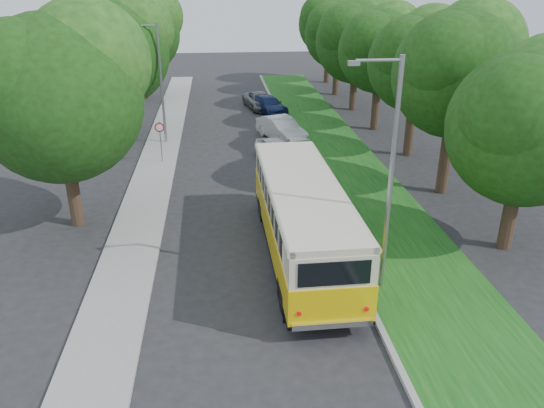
{
  "coord_description": "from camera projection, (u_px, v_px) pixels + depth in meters",
  "views": [
    {
      "loc": [
        -1.14,
        -17.94,
        10.14
      ],
      "look_at": [
        0.91,
        1.89,
        1.5
      ],
      "focal_mm": 35.0,
      "sensor_mm": 36.0,
      "label": 1
    }
  ],
  "objects": [
    {
      "name": "car_grey",
      "position": [
        261.0,
        101.0,
        43.47
      ],
      "size": [
        2.98,
        4.95,
        1.29
      ],
      "primitive_type": "imported",
      "rotation": [
        0.0,
        0.0,
        0.19
      ],
      "color": "slate",
      "rests_on": "ground"
    },
    {
      "name": "warning_sign",
      "position": [
        160.0,
        135.0,
        30.34
      ],
      "size": [
        0.56,
        0.1,
        2.5
      ],
      "color": "gray",
      "rests_on": "ground"
    },
    {
      "name": "sidewalk",
      "position": [
        143.0,
        211.0,
        24.6
      ],
      "size": [
        2.2,
        70.0,
        0.12
      ],
      "primitive_type": "cube",
      "color": "gray",
      "rests_on": "ground"
    },
    {
      "name": "ground",
      "position": [
        254.0,
        260.0,
        20.51
      ],
      "size": [
        120.0,
        120.0,
        0.0
      ],
      "primitive_type": "plane",
      "color": "#252527",
      "rests_on": "ground"
    },
    {
      "name": "car_silver",
      "position": [
        277.0,
        151.0,
        31.07
      ],
      "size": [
        2.75,
        4.15,
        1.31
      ],
      "primitive_type": "imported",
      "rotation": [
        0.0,
        0.0,
        0.34
      ],
      "color": "silver",
      "rests_on": "ground"
    },
    {
      "name": "lamppost_far",
      "position": [
        159.0,
        80.0,
        33.04
      ],
      "size": [
        1.71,
        0.16,
        7.5
      ],
      "color": "gray",
      "rests_on": "ground"
    },
    {
      "name": "treeline",
      "position": [
        281.0,
        44.0,
        34.87
      ],
      "size": [
        24.27,
        41.91,
        9.46
      ],
      "color": "#332319",
      "rests_on": "ground"
    },
    {
      "name": "grass_verge",
      "position": [
        369.0,
        202.0,
        25.61
      ],
      "size": [
        4.5,
        70.0,
        0.13
      ],
      "primitive_type": "cube",
      "color": "#144713",
      "rests_on": "ground"
    },
    {
      "name": "vintage_bus",
      "position": [
        303.0,
        220.0,
        20.07
      ],
      "size": [
        2.89,
        10.71,
        3.17
      ],
      "primitive_type": null,
      "rotation": [
        0.0,
        0.0,
        0.01
      ],
      "color": "yellow",
      "rests_on": "ground"
    },
    {
      "name": "car_white",
      "position": [
        281.0,
        129.0,
        35.08
      ],
      "size": [
        3.2,
        4.89,
        1.52
      ],
      "primitive_type": "imported",
      "rotation": [
        0.0,
        0.0,
        0.38
      ],
      "color": "silver",
      "rests_on": "ground"
    },
    {
      "name": "curb",
      "position": [
        321.0,
        203.0,
        25.39
      ],
      "size": [
        0.2,
        70.0,
        0.15
      ],
      "primitive_type": "cube",
      "color": "gray",
      "rests_on": "ground"
    },
    {
      "name": "car_blue",
      "position": [
        268.0,
        105.0,
        42.12
      ],
      "size": [
        3.22,
        4.81,
        1.3
      ],
      "primitive_type": "imported",
      "rotation": [
        0.0,
        0.0,
        0.34
      ],
      "color": "#12224F",
      "rests_on": "ground"
    },
    {
      "name": "lamppost_near",
      "position": [
        389.0,
        172.0,
        16.89
      ],
      "size": [
        1.71,
        0.16,
        8.0
      ],
      "color": "gray",
      "rests_on": "ground"
    }
  ]
}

